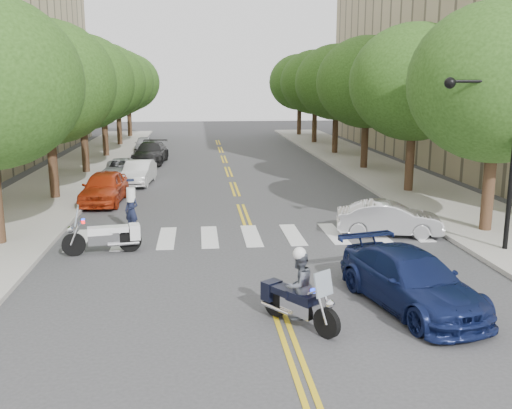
{
  "coord_description": "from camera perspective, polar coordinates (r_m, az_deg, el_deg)",
  "views": [
    {
      "loc": [
        -1.91,
        -13.79,
        5.58
      ],
      "look_at": [
        0.12,
        5.97,
        1.3
      ],
      "focal_mm": 40.0,
      "sensor_mm": 36.0,
      "label": 1
    }
  ],
  "objects": [
    {
      "name": "parked_car_c",
      "position": [
        33.95,
        -13.25,
        3.42
      ],
      "size": [
        2.26,
        4.5,
        1.22
      ],
      "primitive_type": "imported",
      "rotation": [
        0.0,
        0.0,
        0.05
      ],
      "color": "#999DA0",
      "rests_on": "ground"
    },
    {
      "name": "tree_l_2",
      "position": [
        36.45,
        -17.11,
        11.59
      ],
      "size": [
        6.4,
        6.4,
        8.45
      ],
      "color": "#382316",
      "rests_on": "ground"
    },
    {
      "name": "motorcycle_parked",
      "position": [
        19.52,
        -14.48,
        -3.09
      ],
      "size": [
        2.55,
        0.91,
        1.66
      ],
      "rotation": [
        0.0,
        0.0,
        1.76
      ],
      "color": "black",
      "rests_on": "ground"
    },
    {
      "name": "sidewalk_left",
      "position": [
        37.0,
        -17.65,
        3.03
      ],
      "size": [
        5.0,
        60.0,
        0.15
      ],
      "primitive_type": "cube",
      "color": "#9E9991",
      "rests_on": "ground"
    },
    {
      "name": "tree_r_4",
      "position": [
        52.89,
        5.96,
        12.06
      ],
      "size": [
        6.4,
        6.4,
        8.45
      ],
      "color": "#382316",
      "rests_on": "ground"
    },
    {
      "name": "tree_l_1",
      "position": [
        28.64,
        -20.19,
        11.38
      ],
      "size": [
        6.4,
        6.4,
        8.45
      ],
      "color": "#382316",
      "rests_on": "ground"
    },
    {
      "name": "tree_r_5",
      "position": [
        60.75,
        4.39,
        12.1
      ],
      "size": [
        6.4,
        6.4,
        8.45
      ],
      "color": "#382316",
      "rests_on": "ground"
    },
    {
      "name": "tree_r_0",
      "position": [
        22.51,
        23.02,
        11.15
      ],
      "size": [
        6.4,
        6.4,
        8.45
      ],
      "color": "#382316",
      "rests_on": "ground"
    },
    {
      "name": "tree_l_4",
      "position": [
        52.25,
        -13.73,
        11.79
      ],
      "size": [
        6.4,
        6.4,
        8.45
      ],
      "color": "#382316",
      "rests_on": "ground"
    },
    {
      "name": "parked_car_d",
      "position": [
        40.65,
        -10.5,
        5.11
      ],
      "size": [
        2.47,
        5.24,
        1.48
      ],
      "primitive_type": "imported",
      "rotation": [
        0.0,
        0.0,
        -0.08
      ],
      "color": "black",
      "rests_on": "ground"
    },
    {
      "name": "parked_car_e",
      "position": [
        47.87,
        -11.15,
        5.96
      ],
      "size": [
        1.59,
        3.59,
        1.2
      ],
      "primitive_type": "imported",
      "rotation": [
        0.0,
        0.0,
        0.05
      ],
      "color": "#A4A4A9",
      "rests_on": "ground"
    },
    {
      "name": "tree_r_3",
      "position": [
        45.08,
        8.06,
        12.01
      ],
      "size": [
        6.4,
        6.4,
        8.45
      ],
      "color": "#382316",
      "rests_on": "ground"
    },
    {
      "name": "motorcycle_police",
      "position": [
        13.39,
        4.14,
        -8.58
      ],
      "size": [
        1.59,
        2.04,
        1.91
      ],
      "rotation": [
        0.0,
        0.0,
        3.77
      ],
      "color": "black",
      "rests_on": "ground"
    },
    {
      "name": "tree_r_1",
      "position": [
        29.79,
        15.54,
        11.67
      ],
      "size": [
        6.4,
        6.4,
        8.45
      ],
      "color": "#382316",
      "rests_on": "ground"
    },
    {
      "name": "sedan_blue",
      "position": [
        14.95,
        15.25,
        -7.33
      ],
      "size": [
        3.06,
        5.16,
        1.4
      ],
      "primitive_type": "imported",
      "rotation": [
        0.0,
        0.0,
        0.24
      ],
      "color": "#111B48",
      "rests_on": "ground"
    },
    {
      "name": "convertible",
      "position": [
        21.64,
        13.16,
        -1.39
      ],
      "size": [
        4.03,
        2.12,
        1.26
      ],
      "primitive_type": "imported",
      "rotation": [
        0.0,
        0.0,
        1.36
      ],
      "color": "silver",
      "rests_on": "ground"
    },
    {
      "name": "officer_standing",
      "position": [
        22.03,
        -12.33,
        -0.62
      ],
      "size": [
        0.71,
        0.67,
        1.63
      ],
      "primitive_type": "imported",
      "rotation": [
        0.0,
        0.0,
        -0.63
      ],
      "color": "#171C34",
      "rests_on": "ground"
    },
    {
      "name": "parked_car_a",
      "position": [
        27.58,
        -14.93,
        1.66
      ],
      "size": [
        2.02,
        4.52,
        1.51
      ],
      "primitive_type": "imported",
      "rotation": [
        0.0,
        0.0,
        -0.05
      ],
      "color": "#BA3513",
      "rests_on": "ground"
    },
    {
      "name": "tree_l_5",
      "position": [
        60.19,
        -12.71,
        11.84
      ],
      "size": [
        6.4,
        6.4,
        8.45
      ],
      "color": "#382316",
      "rests_on": "ground"
    },
    {
      "name": "parked_car_b",
      "position": [
        32.34,
        -11.64,
        3.14
      ],
      "size": [
        1.76,
        4.08,
        1.31
      ],
      "primitive_type": "imported",
      "rotation": [
        0.0,
        0.0,
        -0.1
      ],
      "color": "silver",
      "rests_on": "ground"
    },
    {
      "name": "sidewalk_right",
      "position": [
        37.97,
        11.72,
        3.57
      ],
      "size": [
        5.0,
        60.0,
        0.15
      ],
      "primitive_type": "cube",
      "color": "#9E9991",
      "rests_on": "ground"
    },
    {
      "name": "tree_l_3",
      "position": [
        44.33,
        -15.12,
        11.71
      ],
      "size": [
        6.4,
        6.4,
        8.45
      ],
      "color": "#382316",
      "rests_on": "ground"
    },
    {
      "name": "ground",
      "position": [
        15.0,
        1.91,
        -9.68
      ],
      "size": [
        140.0,
        140.0,
        0.0
      ],
      "primitive_type": "plane",
      "color": "#38383A",
      "rests_on": "ground"
    },
    {
      "name": "tree_r_2",
      "position": [
        37.36,
        11.04,
        11.9
      ],
      "size": [
        6.4,
        6.4,
        8.45
      ],
      "color": "#382316",
      "rests_on": "ground"
    },
    {
      "name": "traffic_signal_pole",
      "position": [
        19.88,
        23.27,
        5.81
      ],
      "size": [
        2.82,
        0.42,
        6.0
      ],
      "color": "black",
      "rests_on": "ground"
    }
  ]
}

